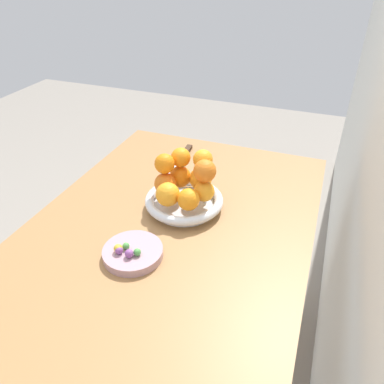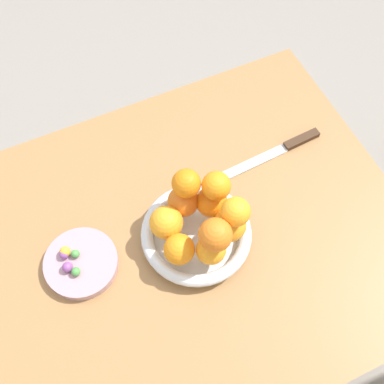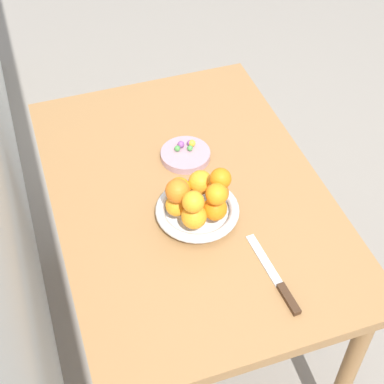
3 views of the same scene
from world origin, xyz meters
name	(u,v)px [view 3 (image 3 of 3)]	position (x,y,z in m)	size (l,w,h in m)	color
ground_plane	(189,328)	(0.00, 0.00, 0.00)	(6.00, 6.00, 0.00)	gray
dining_table	(189,212)	(0.00, 0.00, 0.65)	(1.10, 0.76, 0.74)	#9E7042
fruit_bowl	(197,211)	(-0.10, 0.01, 0.76)	(0.23, 0.23, 0.04)	silver
candy_dish	(185,155)	(0.14, -0.04, 0.75)	(0.15, 0.15, 0.02)	#B28C99
orange_0	(176,205)	(-0.10, 0.07, 0.81)	(0.06, 0.06, 0.06)	orange
orange_1	(194,216)	(-0.16, 0.04, 0.81)	(0.07, 0.07, 0.07)	orange
orange_2	(215,209)	(-0.15, -0.02, 0.81)	(0.06, 0.06, 0.06)	orange
orange_3	(217,193)	(-0.10, -0.05, 0.81)	(0.06, 0.06, 0.06)	orange
orange_4	(201,182)	(-0.05, -0.02, 0.81)	(0.07, 0.07, 0.07)	orange
orange_5	(179,188)	(-0.05, 0.04, 0.81)	(0.06, 0.06, 0.06)	orange
orange_6	(193,202)	(-0.16, 0.04, 0.88)	(0.06, 0.06, 0.06)	orange
orange_7	(178,191)	(-0.11, 0.07, 0.87)	(0.06, 0.06, 0.06)	orange
orange_8	(221,179)	(-0.11, -0.05, 0.87)	(0.06, 0.06, 0.06)	orange
orange_9	(217,194)	(-0.15, -0.02, 0.87)	(0.06, 0.06, 0.06)	orange
candy_ball_0	(181,144)	(0.16, -0.03, 0.77)	(0.02, 0.02, 0.02)	#8C4C99
candy_ball_1	(177,148)	(0.15, -0.01, 0.77)	(0.02, 0.02, 0.02)	#4C9947
candy_ball_2	(190,143)	(0.16, -0.06, 0.77)	(0.02, 0.02, 0.02)	#8C4C99
candy_ball_3	(192,143)	(0.16, -0.06, 0.77)	(0.02, 0.02, 0.02)	gold
candy_ball_4	(190,148)	(0.14, -0.05, 0.77)	(0.02, 0.02, 0.02)	#4C9947
knife	(277,280)	(-0.36, -0.11, 0.75)	(0.26, 0.04, 0.01)	#3F2819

